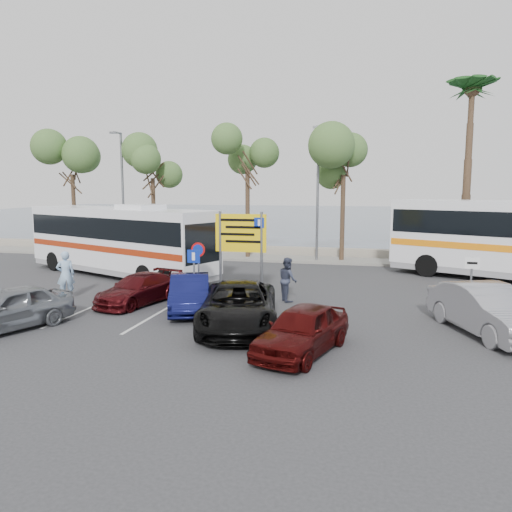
% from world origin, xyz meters
% --- Properties ---
extents(ground, '(120.00, 120.00, 0.00)m').
position_xyz_m(ground, '(0.00, 0.00, 0.00)').
color(ground, '#303133').
rests_on(ground, ground).
extents(kerb_strip, '(44.00, 2.40, 0.15)m').
position_xyz_m(kerb_strip, '(0.00, 14.00, 0.07)').
color(kerb_strip, gray).
rests_on(kerb_strip, ground).
extents(seawall, '(48.00, 0.80, 0.60)m').
position_xyz_m(seawall, '(0.00, 16.00, 0.30)').
color(seawall, gray).
rests_on(seawall, ground).
extents(sea, '(140.00, 140.00, 0.00)m').
position_xyz_m(sea, '(0.00, 60.00, 0.01)').
color(sea, '#38495A').
rests_on(sea, ground).
extents(tree_far_left, '(3.20, 3.20, 7.60)m').
position_xyz_m(tree_far_left, '(-14.00, 14.00, 6.33)').
color(tree_far_left, '#382619').
rests_on(tree_far_left, kerb_strip).
extents(tree_left, '(3.20, 3.20, 7.20)m').
position_xyz_m(tree_left, '(-8.00, 14.00, 6.00)').
color(tree_left, '#382619').
rests_on(tree_left, kerb_strip).
extents(tree_mid, '(3.20, 3.20, 8.00)m').
position_xyz_m(tree_mid, '(-1.50, 14.00, 6.65)').
color(tree_mid, '#382619').
rests_on(tree_mid, kerb_strip).
extents(tree_right, '(3.20, 3.20, 7.40)m').
position_xyz_m(tree_right, '(4.50, 14.00, 6.17)').
color(tree_right, '#382619').
rests_on(tree_right, kerb_strip).
extents(palm_tree, '(4.80, 4.80, 11.20)m').
position_xyz_m(palm_tree, '(11.50, 14.00, 9.87)').
color(palm_tree, '#382619').
rests_on(palm_tree, kerb_strip).
extents(street_lamp_left, '(0.45, 1.15, 8.01)m').
position_xyz_m(street_lamp_left, '(-10.00, 13.52, 4.60)').
color(street_lamp_left, slate).
rests_on(street_lamp_left, kerb_strip).
extents(street_lamp_right, '(0.45, 1.15, 8.01)m').
position_xyz_m(street_lamp_right, '(3.00, 13.52, 4.60)').
color(street_lamp_right, slate).
rests_on(street_lamp_right, kerb_strip).
extents(direction_sign, '(2.20, 0.12, 3.60)m').
position_xyz_m(direction_sign, '(1.00, 3.20, 2.43)').
color(direction_sign, slate).
rests_on(direction_sign, ground).
extents(sign_no_stop, '(0.60, 0.08, 2.35)m').
position_xyz_m(sign_no_stop, '(-0.60, 2.38, 1.58)').
color(sign_no_stop, slate).
rests_on(sign_no_stop, ground).
extents(sign_parking, '(0.50, 0.07, 2.25)m').
position_xyz_m(sign_parking, '(-0.20, 0.79, 1.47)').
color(sign_parking, slate).
rests_on(sign_parking, ground).
extents(sign_taxi, '(0.50, 0.07, 2.20)m').
position_xyz_m(sign_taxi, '(9.80, 1.49, 1.42)').
color(sign_taxi, slate).
rests_on(sign_taxi, ground).
extents(lane_markings, '(12.02, 4.20, 0.01)m').
position_xyz_m(lane_markings, '(-1.14, -1.00, 0.00)').
color(lane_markings, silver).
rests_on(lane_markings, ground).
extents(coach_bus_left, '(12.11, 7.17, 3.77)m').
position_xyz_m(coach_bus_left, '(-6.50, 6.50, 1.75)').
color(coach_bus_left, white).
rests_on(coach_bus_left, ground).
extents(car_silver_a, '(3.13, 4.52, 1.43)m').
position_xyz_m(car_silver_a, '(-5.00, -3.50, 0.71)').
color(car_silver_a, gray).
rests_on(car_silver_a, ground).
extents(car_blue, '(2.72, 4.32, 1.34)m').
position_xyz_m(car_blue, '(-0.20, 0.32, 0.67)').
color(car_blue, '#0F134A').
rests_on(car_blue, ground).
extents(car_maroon, '(2.61, 4.33, 1.17)m').
position_xyz_m(car_maroon, '(-2.60, 0.90, 0.59)').
color(car_maroon, '#460B0E').
rests_on(car_maroon, ground).
extents(car_red, '(2.67, 4.26, 1.35)m').
position_xyz_m(car_red, '(4.60, -3.50, 0.68)').
color(car_red, '#410909').
rests_on(car_red, ground).
extents(suv_black, '(3.56, 5.74, 1.48)m').
position_xyz_m(suv_black, '(2.20, -1.51, 0.74)').
color(suv_black, black).
rests_on(suv_black, ground).
extents(car_silver_b, '(3.34, 5.05, 1.57)m').
position_xyz_m(car_silver_b, '(10.00, -0.34, 0.79)').
color(car_silver_b, '#9D9CA2').
rests_on(car_silver_b, ground).
extents(pedestrian_near, '(0.87, 0.81, 1.99)m').
position_xyz_m(pedestrian_near, '(-6.00, 1.10, 1.00)').
color(pedestrian_near, '#9CC0E2').
rests_on(pedestrian_near, ground).
extents(pedestrian_far, '(1.02, 1.09, 1.80)m').
position_xyz_m(pedestrian_far, '(3.09, 2.75, 0.90)').
color(pedestrian_far, '#34394E').
rests_on(pedestrian_far, ground).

